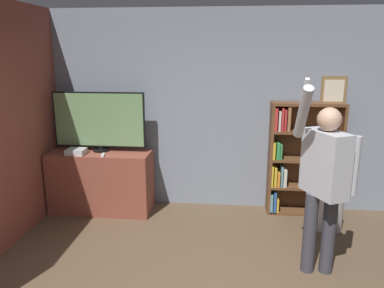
% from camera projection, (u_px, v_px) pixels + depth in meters
% --- Properties ---
extents(wall_back, '(6.32, 0.09, 2.70)m').
position_uv_depth(wall_back, '(211.00, 111.00, 5.11)').
color(wall_back, gray).
rests_on(wall_back, ground_plane).
extents(tv_ledge, '(1.35, 0.53, 0.83)m').
position_uv_depth(tv_ledge, '(102.00, 181.00, 5.11)').
color(tv_ledge, brown).
rests_on(tv_ledge, ground_plane).
extents(television, '(1.23, 0.22, 0.80)m').
position_uv_depth(television, '(99.00, 121.00, 4.96)').
color(television, black).
rests_on(television, tv_ledge).
extents(game_console, '(0.24, 0.20, 0.07)m').
position_uv_depth(game_console, '(76.00, 152.00, 4.89)').
color(game_console, silver).
rests_on(game_console, tv_ledge).
extents(remote_loose, '(0.06, 0.14, 0.02)m').
position_uv_depth(remote_loose, '(103.00, 155.00, 4.82)').
color(remote_loose, white).
rests_on(remote_loose, tv_ledge).
extents(bookshelf, '(0.93, 0.28, 1.51)m').
position_uv_depth(bookshelf, '(298.00, 158.00, 4.97)').
color(bookshelf, brown).
rests_on(bookshelf, ground_plane).
extents(person, '(0.61, 0.57, 1.93)m').
position_uv_depth(person, '(324.00, 176.00, 3.52)').
color(person, '#383842').
rests_on(person, ground_plane).
extents(waste_bin, '(0.35, 0.35, 0.43)m').
position_uv_depth(waste_bin, '(328.00, 212.00, 4.61)').
color(waste_bin, '#B7B7BC').
rests_on(waste_bin, ground_plane).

